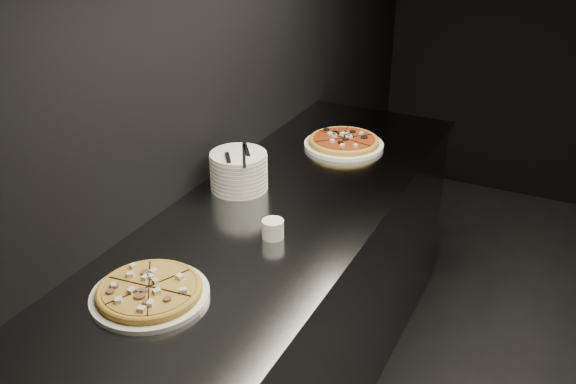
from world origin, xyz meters
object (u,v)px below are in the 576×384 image
at_px(pizza_tomato, 344,142).
at_px(plate_stack, 239,171).
at_px(pizza_mushroom, 150,292).
at_px(ramekin, 273,228).
at_px(cutlery, 238,155).
at_px(counter, 276,314).

distance_m(pizza_tomato, plate_stack, 0.61).
height_order(pizza_mushroom, pizza_tomato, pizza_tomato).
bearing_deg(pizza_mushroom, ramekin, 70.82).
xyz_separation_m(pizza_mushroom, ramekin, (0.16, 0.46, 0.01)).
height_order(cutlery, ramekin, cutlery).
xyz_separation_m(counter, cutlery, (-0.20, 0.10, 0.61)).
relative_size(plate_stack, cutlery, 0.99).
distance_m(counter, cutlery, 0.65).
xyz_separation_m(counter, plate_stack, (-0.21, 0.11, 0.53)).
height_order(pizza_tomato, ramekin, ramekin).
height_order(counter, cutlery, cutlery).
bearing_deg(counter, cutlery, 154.97).
height_order(pizza_mushroom, cutlery, cutlery).
bearing_deg(ramekin, pizza_mushroom, -109.18).
relative_size(pizza_mushroom, plate_stack, 1.58).
relative_size(counter, pizza_mushroom, 7.05).
xyz_separation_m(plate_stack, cutlery, (0.01, -0.02, 0.08)).
distance_m(pizza_mushroom, pizza_tomato, 1.31).
xyz_separation_m(pizza_tomato, ramekin, (0.08, -0.84, 0.01)).
bearing_deg(cutlery, ramekin, -78.95).
height_order(counter, plate_stack, plate_stack).
xyz_separation_m(pizza_tomato, cutlery, (-0.20, -0.59, 0.13)).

